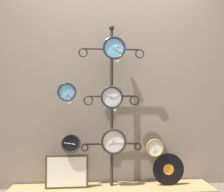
# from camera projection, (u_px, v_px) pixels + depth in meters

# --- Properties ---
(shop_wall) EXTENTS (4.40, 0.04, 2.80)m
(shop_wall) POSITION_uv_depth(u_px,v_px,m) (111.00, 68.00, 2.62)
(shop_wall) COLOR gray
(shop_wall) RESTS_ON ground_plane
(low_shelf) EXTENTS (2.20, 0.36, 0.06)m
(low_shelf) POSITION_uv_depth(u_px,v_px,m) (112.00, 190.00, 2.35)
(low_shelf) COLOR #9E7A4C
(low_shelf) RESTS_ON ground_plane
(display_stand) EXTENTS (0.75, 0.33, 1.86)m
(display_stand) POSITION_uv_depth(u_px,v_px,m) (112.00, 130.00, 2.44)
(display_stand) COLOR #282623
(display_stand) RESTS_ON ground_plane
(clock_top_center) EXTENTS (0.25, 0.04, 0.25)m
(clock_top_center) POSITION_uv_depth(u_px,v_px,m) (114.00, 48.00, 2.38)
(clock_top_center) COLOR #60A8DB
(clock_middle_left) EXTENTS (0.20, 0.04, 0.20)m
(clock_middle_left) POSITION_uv_depth(u_px,v_px,m) (67.00, 92.00, 2.31)
(clock_middle_left) COLOR #60A8DB
(clock_middle_center) EXTENTS (0.25, 0.04, 0.25)m
(clock_middle_center) POSITION_uv_depth(u_px,v_px,m) (112.00, 97.00, 2.36)
(clock_middle_center) COLOR silver
(clock_bottom_left) EXTENTS (0.21, 0.04, 0.21)m
(clock_bottom_left) POSITION_uv_depth(u_px,v_px,m) (71.00, 143.00, 2.31)
(clock_bottom_left) COLOR black
(clock_bottom_center) EXTENTS (0.28, 0.04, 0.28)m
(clock_bottom_center) POSITION_uv_depth(u_px,v_px,m) (114.00, 141.00, 2.36)
(clock_bottom_center) COLOR silver
(clock_bottom_right) EXTENTS (0.19, 0.04, 0.19)m
(clock_bottom_right) POSITION_uv_depth(u_px,v_px,m) (155.00, 148.00, 2.38)
(clock_bottom_right) COLOR silver
(vinyl_record) EXTENTS (0.35, 0.01, 0.35)m
(vinyl_record) POSITION_uv_depth(u_px,v_px,m) (168.00, 169.00, 2.42)
(vinyl_record) COLOR black
(vinyl_record) RESTS_ON low_shelf
(picture_frame) EXTENTS (0.46, 0.02, 0.36)m
(picture_frame) POSITION_uv_depth(u_px,v_px,m) (67.00, 172.00, 2.33)
(picture_frame) COLOR #4C381E
(picture_frame) RESTS_ON low_shelf
(price_tag_upper) EXTENTS (0.04, 0.00, 0.03)m
(price_tag_upper) POSITION_uv_depth(u_px,v_px,m) (117.00, 61.00, 2.38)
(price_tag_upper) COLOR white
(price_tag_mid) EXTENTS (0.04, 0.00, 0.03)m
(price_tag_mid) POSITION_uv_depth(u_px,v_px,m) (69.00, 103.00, 2.31)
(price_tag_mid) COLOR white
(price_tag_lower) EXTENTS (0.04, 0.00, 0.03)m
(price_tag_lower) POSITION_uv_depth(u_px,v_px,m) (115.00, 110.00, 2.35)
(price_tag_lower) COLOR white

